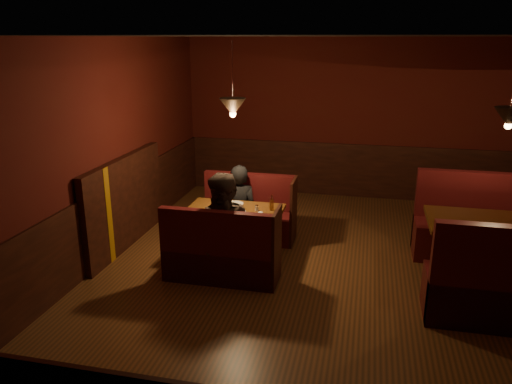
% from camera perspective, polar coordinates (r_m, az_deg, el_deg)
% --- Properties ---
extents(room, '(6.02, 7.02, 2.92)m').
position_cam_1_polar(room, '(6.09, 6.07, -0.40)').
color(room, '#4B301A').
rests_on(room, ground).
extents(main_table, '(1.28, 0.78, 0.90)m').
position_cam_1_polar(main_table, '(6.73, -2.38, -3.27)').
color(main_table, '#512D0D').
rests_on(main_table, ground).
extents(main_bench_far, '(1.41, 0.50, 0.96)m').
position_cam_1_polar(main_bench_far, '(7.46, -0.80, -2.97)').
color(main_bench_far, '#4E1111').
rests_on(main_bench_far, ground).
extents(main_bench_near, '(1.41, 0.50, 0.96)m').
position_cam_1_polar(main_bench_near, '(6.17, -4.00, -7.53)').
color(main_bench_near, '#4E1111').
rests_on(main_bench_near, ground).
extents(second_table, '(1.47, 0.94, 0.83)m').
position_cam_1_polar(second_table, '(6.52, 25.28, -4.89)').
color(second_table, '#512D0D').
rests_on(second_table, ground).
extents(second_bench_far, '(1.63, 0.61, 1.16)m').
position_cam_1_polar(second_bench_far, '(7.41, 23.94, -4.15)').
color(second_bench_far, '#4E1111').
rests_on(second_bench_far, ground).
extents(second_bench_near, '(1.63, 0.61, 1.16)m').
position_cam_1_polar(second_bench_near, '(5.84, 27.02, -10.33)').
color(second_bench_near, '#4E1111').
rests_on(second_bench_near, ground).
extents(diner_a, '(0.56, 0.38, 1.49)m').
position_cam_1_polar(diner_a, '(7.26, -1.93, 0.10)').
color(diner_a, black).
rests_on(diner_a, ground).
extents(diner_b, '(0.86, 0.69, 1.69)m').
position_cam_1_polar(diner_b, '(6.05, -3.47, -2.49)').
color(diner_b, '#372A25').
rests_on(diner_b, ground).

